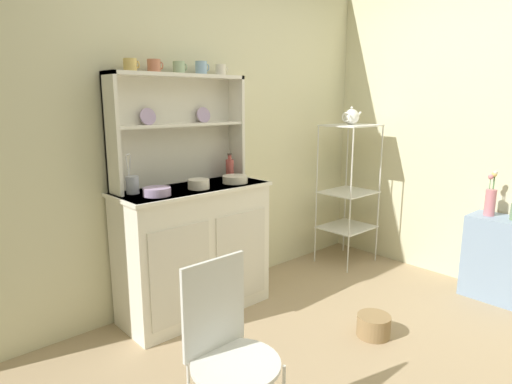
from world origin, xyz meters
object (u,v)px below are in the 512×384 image
(wire_chair, at_px, (227,343))
(flower_vase, at_px, (490,200))
(jam_bottle, at_px, (230,168))
(cup_gold_0, at_px, (130,65))
(bakers_rack, at_px, (349,181))
(utensil_jar, at_px, (132,184))
(floor_basket, at_px, (374,326))
(side_shelf_blue, at_px, (501,259))
(hutch_cabinet, at_px, (194,249))
(hutch_shelf_unit, at_px, (177,121))
(porcelain_teapot, at_px, (351,117))
(bowl_mixing_large, at_px, (157,192))

(wire_chair, relative_size, flower_vase, 2.52)
(jam_bottle, relative_size, flower_vase, 0.55)
(jam_bottle, bearing_deg, cup_gold_0, 177.17)
(bakers_rack, bearing_deg, utensil_jar, 174.16)
(floor_basket, bearing_deg, bakers_rack, 44.10)
(side_shelf_blue, bearing_deg, floor_basket, 163.90)
(hutch_cabinet, relative_size, flower_vase, 3.14)
(flower_vase, bearing_deg, jam_bottle, 136.35)
(hutch_shelf_unit, height_order, jam_bottle, hutch_shelf_unit)
(bakers_rack, height_order, flower_vase, bakers_rack)
(hutch_cabinet, height_order, jam_bottle, jam_bottle)
(jam_bottle, bearing_deg, wire_chair, -129.60)
(jam_bottle, height_order, flower_vase, jam_bottle)
(cup_gold_0, distance_m, jam_bottle, 1.01)
(porcelain_teapot, bearing_deg, side_shelf_blue, -80.58)
(wire_chair, height_order, floor_basket, wire_chair)
(hutch_cabinet, xyz_separation_m, side_shelf_blue, (1.79, -1.37, -0.15))
(hutch_cabinet, distance_m, floor_basket, 1.28)
(side_shelf_blue, distance_m, flower_vase, 0.45)
(side_shelf_blue, relative_size, wire_chair, 0.74)
(hutch_shelf_unit, distance_m, bowl_mixing_large, 0.56)
(wire_chair, bearing_deg, flower_vase, -18.40)
(utensil_jar, bearing_deg, wire_chair, -101.08)
(cup_gold_0, xyz_separation_m, bowl_mixing_large, (0.03, -0.20, -0.75))
(wire_chair, bearing_deg, cup_gold_0, 60.78)
(wire_chair, distance_m, porcelain_teapot, 2.57)
(bowl_mixing_large, height_order, flower_vase, flower_vase)
(wire_chair, bearing_deg, jam_bottle, 34.27)
(utensil_jar, bearing_deg, porcelain_teapot, -5.85)
(cup_gold_0, xyz_separation_m, jam_bottle, (0.73, -0.04, -0.70))
(hutch_shelf_unit, xyz_separation_m, jam_bottle, (0.39, -0.08, -0.35))
(wire_chair, xyz_separation_m, bowl_mixing_large, (0.32, 1.08, 0.41))
(hutch_cabinet, bearing_deg, cup_gold_0, 160.03)
(hutch_cabinet, relative_size, cup_gold_0, 11.27)
(utensil_jar, bearing_deg, jam_bottle, 0.59)
(floor_basket, relative_size, cup_gold_0, 2.24)
(hutch_shelf_unit, bearing_deg, bowl_mixing_large, -142.42)
(side_shelf_blue, height_order, cup_gold_0, cup_gold_0)
(floor_basket, distance_m, porcelain_teapot, 1.82)
(hutch_shelf_unit, height_order, bakers_rack, hutch_shelf_unit)
(side_shelf_blue, bearing_deg, porcelain_teapot, 99.42)
(cup_gold_0, bearing_deg, bowl_mixing_large, -81.99)
(utensil_jar, height_order, flower_vase, utensil_jar)
(hutch_shelf_unit, distance_m, utensil_jar, 0.55)
(jam_bottle, relative_size, utensil_jar, 0.75)
(wire_chair, relative_size, floor_basket, 4.03)
(wire_chair, distance_m, floor_basket, 1.36)
(hutch_shelf_unit, xyz_separation_m, flower_vase, (1.79, -1.41, -0.58))
(wire_chair, height_order, jam_bottle, jam_bottle)
(flower_vase, bearing_deg, hutch_cabinet, 145.11)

